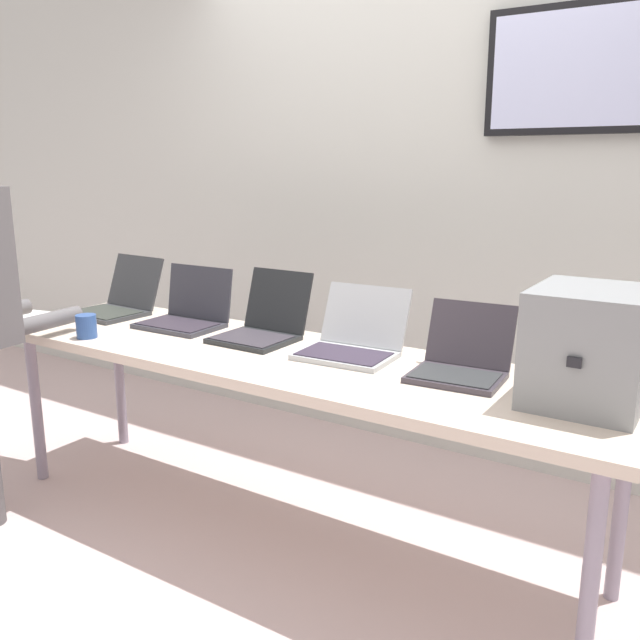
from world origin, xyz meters
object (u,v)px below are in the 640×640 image
at_px(laptop_station_3, 353,340).
at_px(laptop_station_4, 461,360).
at_px(workbench, 279,366).
at_px(laptop_station_0, 118,301).
at_px(coffee_mug, 86,326).
at_px(laptop_station_1, 187,313).
at_px(laptop_station_2, 263,324).
at_px(equipment_box, 589,346).

relative_size(laptop_station_3, laptop_station_4, 1.10).
distance_m(workbench, laptop_station_0, 1.10).
bearing_deg(coffee_mug, laptop_station_4, 13.23).
relative_size(laptop_station_1, laptop_station_2, 1.04).
bearing_deg(laptop_station_4, laptop_station_3, 176.30).
bearing_deg(equipment_box, laptop_station_4, 174.21).
height_order(laptop_station_0, laptop_station_2, laptop_station_2).
bearing_deg(laptop_station_1, workbench, -12.84).
height_order(laptop_station_4, coffee_mug, laptop_station_4).
height_order(laptop_station_0, laptop_station_3, laptop_station_0).
distance_m(laptop_station_1, coffee_mug, 0.44).
distance_m(workbench, laptop_station_3, 0.31).
relative_size(laptop_station_0, laptop_station_3, 1.02).
height_order(workbench, coffee_mug, coffee_mug).
relative_size(laptop_station_4, coffee_mug, 3.43).
distance_m(laptop_station_0, coffee_mug, 0.47).
bearing_deg(coffee_mug, laptop_station_1, 62.39).
bearing_deg(laptop_station_3, laptop_station_0, 179.71).
height_order(workbench, laptop_station_1, laptop_station_1).
bearing_deg(laptop_station_0, coffee_mug, -56.65).
xyz_separation_m(workbench, laptop_station_1, (-0.62, 0.14, 0.11)).
relative_size(workbench, equipment_box, 6.70).
bearing_deg(equipment_box, laptop_station_1, 177.55).
height_order(laptop_station_1, laptop_station_4, laptop_station_1).
height_order(workbench, laptop_station_0, laptop_station_0).
distance_m(equipment_box, laptop_station_4, 0.44).
bearing_deg(laptop_station_4, workbench, -171.17).
relative_size(laptop_station_2, laptop_station_3, 0.95).
bearing_deg(coffee_mug, workbench, 16.87).
height_order(equipment_box, laptop_station_2, equipment_box).
distance_m(laptop_station_3, coffee_mug, 1.15).
distance_m(laptop_station_3, laptop_station_4, 0.45).
bearing_deg(laptop_station_0, laptop_station_2, -0.08).
bearing_deg(laptop_station_4, laptop_station_1, 178.61).
xyz_separation_m(laptop_station_3, laptop_station_4, (0.45, -0.03, -0.00)).
relative_size(equipment_box, laptop_station_1, 1.08).
xyz_separation_m(laptop_station_0, laptop_station_3, (1.34, -0.01, -0.00)).
distance_m(laptop_station_2, laptop_station_4, 0.89).
bearing_deg(laptop_station_3, laptop_station_1, 179.81).
bearing_deg(laptop_station_2, laptop_station_0, 179.92).
bearing_deg(laptop_station_4, laptop_station_2, 177.77).
height_order(laptop_station_2, coffee_mug, laptop_station_2).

